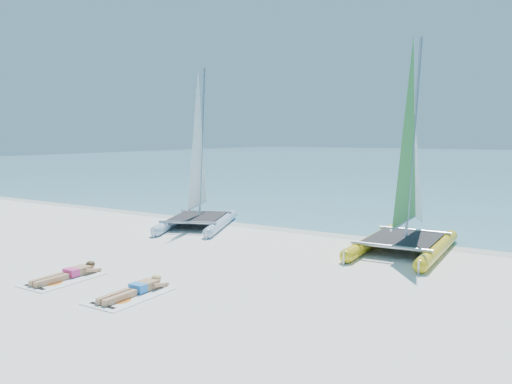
# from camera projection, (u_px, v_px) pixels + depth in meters

# --- Properties ---
(ground) EXTENTS (140.00, 140.00, 0.00)m
(ground) POSITION_uv_depth(u_px,v_px,m) (224.00, 264.00, 13.22)
(ground) COLOR white
(ground) RESTS_ON ground
(sea) EXTENTS (140.00, 115.00, 0.01)m
(sea) POSITION_uv_depth(u_px,v_px,m) (496.00, 161.00, 66.54)
(sea) COLOR #79B7CA
(sea) RESTS_ON ground
(wet_sand_strip) EXTENTS (140.00, 1.40, 0.01)m
(wet_sand_strip) POSITION_uv_depth(u_px,v_px,m) (312.00, 231.00, 17.88)
(wet_sand_strip) COLOR silver
(wet_sand_strip) RESTS_ON ground
(catamaran_blue) EXTENTS (3.73, 5.01, 6.18)m
(catamaran_blue) POSITION_uv_depth(u_px,v_px,m) (198.00, 177.00, 18.54)
(catamaran_blue) COLOR #A5BAD9
(catamaran_blue) RESTS_ON ground
(catamaran_yellow) EXTENTS (2.37, 5.19, 6.59)m
(catamaran_yellow) POSITION_uv_depth(u_px,v_px,m) (410.00, 180.00, 14.86)
(catamaran_yellow) COLOR yellow
(catamaran_yellow) RESTS_ON ground
(towel_a) EXTENTS (1.00, 1.85, 0.02)m
(towel_a) POSITION_uv_depth(u_px,v_px,m) (63.00, 279.00, 11.81)
(towel_a) COLOR white
(towel_a) RESTS_ON ground
(sunbather_a) EXTENTS (0.37, 1.73, 0.26)m
(sunbather_a) POSITION_uv_depth(u_px,v_px,m) (70.00, 273.00, 11.96)
(sunbather_a) COLOR tan
(sunbather_a) RESTS_ON towel_a
(towel_b) EXTENTS (1.00, 1.85, 0.02)m
(towel_b) POSITION_uv_depth(u_px,v_px,m) (130.00, 296.00, 10.60)
(towel_b) COLOR white
(towel_b) RESTS_ON ground
(sunbather_b) EXTENTS (0.37, 1.73, 0.26)m
(sunbather_b) POSITION_uv_depth(u_px,v_px,m) (137.00, 288.00, 10.75)
(sunbather_b) COLOR tan
(sunbather_b) RESTS_ON towel_b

